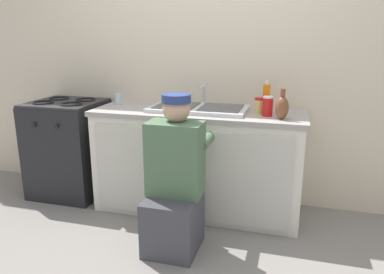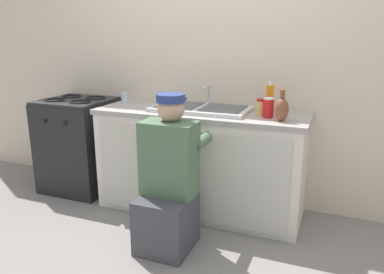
{
  "view_description": "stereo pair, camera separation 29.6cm",
  "coord_description": "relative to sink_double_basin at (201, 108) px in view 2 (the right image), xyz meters",
  "views": [
    {
      "loc": [
        0.78,
        -2.65,
        1.49
      ],
      "look_at": [
        0.0,
        0.1,
        0.7
      ],
      "focal_mm": 35.0,
      "sensor_mm": 36.0,
      "label": 1
    },
    {
      "loc": [
        1.06,
        -2.56,
        1.49
      ],
      "look_at": [
        0.0,
        0.1,
        0.7
      ],
      "focal_mm": 35.0,
      "sensor_mm": 36.0,
      "label": 2
    }
  ],
  "objects": [
    {
      "name": "water_glass",
      "position": [
        -0.77,
        0.07,
        0.03
      ],
      "size": [
        0.06,
        0.06,
        0.1
      ],
      "color": "#ADC6CC",
      "rests_on": "countertop"
    },
    {
      "name": "condiment_jar",
      "position": [
        0.49,
        0.01,
        0.05
      ],
      "size": [
        0.07,
        0.07,
        0.13
      ],
      "color": "#DBB760",
      "rests_on": "countertop"
    },
    {
      "name": "plumber_person",
      "position": [
        0.0,
        -0.65,
        -0.44
      ],
      "size": [
        0.42,
        0.61,
        1.1
      ],
      "color": "#3F3F47",
      "rests_on": "ground_plane"
    },
    {
      "name": "soap_bottle_orange",
      "position": [
        0.54,
        0.13,
        0.09
      ],
      "size": [
        0.06,
        0.06,
        0.25
      ],
      "color": "orange",
      "rests_on": "countertop"
    },
    {
      "name": "stove_range",
      "position": [
        -1.27,
        -0.0,
        -0.45
      ],
      "size": [
        0.64,
        0.62,
        0.91
      ],
      "color": "black",
      "rests_on": "ground_plane"
    },
    {
      "name": "sink_double_basin",
      "position": [
        0.0,
        0.0,
        0.0
      ],
      "size": [
        0.8,
        0.44,
        0.19
      ],
      "color": "silver",
      "rests_on": "countertop"
    },
    {
      "name": "back_wall",
      "position": [
        0.0,
        0.35,
        0.35
      ],
      "size": [
        6.0,
        0.1,
        2.5
      ],
      "primitive_type": "cube",
      "color": "beige",
      "rests_on": "ground_plane"
    },
    {
      "name": "countertop",
      "position": [
        0.0,
        -0.0,
        -0.04
      ],
      "size": [
        1.76,
        0.62,
        0.04
      ],
      "primitive_type": "cube",
      "color": "#9E9993",
      "rests_on": "counter_cabinet"
    },
    {
      "name": "vase_decorative",
      "position": [
        0.68,
        -0.16,
        0.07
      ],
      "size": [
        0.1,
        0.1,
        0.23
      ],
      "color": "brown",
      "rests_on": "countertop"
    },
    {
      "name": "counter_cabinet",
      "position": [
        0.0,
        -0.01,
        -0.48
      ],
      "size": [
        1.72,
        0.62,
        0.84
      ],
      "color": "silver",
      "rests_on": "ground_plane"
    },
    {
      "name": "ground_plane",
      "position": [
        0.0,
        -0.3,
        -0.9
      ],
      "size": [
        12.0,
        12.0,
        0.0
      ],
      "primitive_type": "plane",
      "color": "gray"
    },
    {
      "name": "soda_cup_red",
      "position": [
        0.57,
        -0.07,
        0.06
      ],
      "size": [
        0.08,
        0.08,
        0.15
      ],
      "color": "red",
      "rests_on": "countertop"
    }
  ]
}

